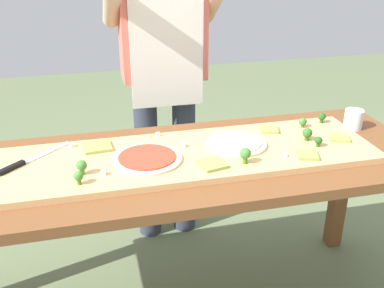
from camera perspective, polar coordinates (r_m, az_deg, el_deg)
name	(u,v)px	position (r m, az deg, el deg)	size (l,w,h in m)	color
prep_table	(185,182)	(1.79, -0.87, -4.81)	(1.89, 0.69, 0.76)	brown
cutting_board	(184,156)	(1.74, -0.98, -1.51)	(1.48, 0.43, 0.02)	tan
chefs_knife	(25,162)	(1.76, -20.11, -2.10)	(0.25, 0.24, 0.02)	#B7BABF
pizza_whole_cheese_artichoke	(236,143)	(1.80, 5.55, 0.09)	(0.24, 0.24, 0.02)	beige
pizza_whole_tomato_red	(147,158)	(1.69, -5.64, -1.78)	(0.26, 0.26, 0.02)	beige
pizza_slice_far_right	(270,129)	(1.95, 9.67, 1.81)	(0.07, 0.07, 0.01)	#899E4C
pizza_slice_near_left	(339,138)	(1.94, 17.95, 0.76)	(0.08, 0.08, 0.01)	#899E4C
pizza_slice_center	(213,164)	(1.64, 2.59, -2.55)	(0.09, 0.09, 0.01)	#899E4C
pizza_slice_far_left	(308,155)	(1.76, 14.26, -1.36)	(0.07, 0.07, 0.01)	#899E4C
pizza_slice_near_right	(98,147)	(1.81, -11.73, -0.33)	(0.10, 0.10, 0.01)	#899E4C
broccoli_floret_center_right	(322,117)	(2.08, 15.93, 3.29)	(0.03, 0.03, 0.05)	#2C5915
broccoli_floret_back_mid	(245,154)	(1.65, 6.69, -1.26)	(0.04, 0.04, 0.06)	#487A23
broccoli_floret_front_left	(303,122)	(2.01, 13.69, 2.69)	(0.03, 0.03, 0.04)	#3F7220
broccoli_floret_center_left	(318,141)	(1.84, 15.54, 0.38)	(0.03, 0.03, 0.04)	#2C5915
broccoli_floret_back_left	(308,134)	(1.88, 14.26, 1.27)	(0.04, 0.04, 0.05)	#366618
broccoli_floret_front_mid	(79,177)	(1.56, -14.00, -3.97)	(0.03, 0.03, 0.05)	#487A23
broccoli_floret_back_right	(82,166)	(1.61, -13.64, -2.68)	(0.04, 0.04, 0.05)	#487A23
cheese_crumble_a	(158,134)	(1.88, -4.29, 1.21)	(0.02, 0.02, 0.02)	white
cheese_crumble_b	(184,145)	(1.78, -1.02, -0.12)	(0.02, 0.02, 0.02)	silver
cheese_crumble_c	(104,173)	(1.61, -11.01, -3.54)	(0.02, 0.02, 0.02)	silver
cheese_crumble_d	(285,155)	(1.74, 11.57, -1.33)	(0.01, 0.01, 0.01)	silver
cheese_crumble_e	(72,145)	(1.84, -14.78, -0.12)	(0.02, 0.02, 0.02)	white
cheese_crumble_f	(148,136)	(1.87, -5.50, 0.96)	(0.01, 0.01, 0.01)	white
flour_cup	(353,120)	(2.12, 19.52, 2.81)	(0.08, 0.08, 0.08)	white
cook_center	(163,58)	(2.24, -3.59, 10.65)	(0.54, 0.39, 1.67)	#333847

